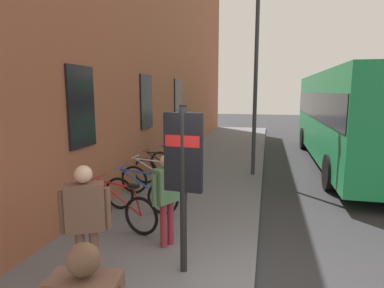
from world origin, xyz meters
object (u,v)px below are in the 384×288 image
object	(u,v)px
bicycle_by_door	(175,163)
transit_info_sign	(183,163)
bicycle_under_window	(141,194)
pedestrian_near_bus	(177,146)
bicycle_leaning_wall	(163,171)
pedestrian_by_facade	(167,191)
bicycle_end_of_row	(118,210)
city_bus	(351,114)
street_lamp	(256,67)
bicycle_nearest_sign	(154,180)
pedestrian_crossing_street	(85,215)

from	to	relation	value
bicycle_by_door	transit_info_sign	distance (m)	5.53
bicycle_under_window	pedestrian_near_bus	bearing A→B (deg)	-3.38
bicycle_leaning_wall	pedestrian_by_facade	world-z (taller)	pedestrian_by_facade
bicycle_end_of_row	transit_info_sign	distance (m)	2.26
bicycle_end_of_row	pedestrian_by_facade	distance (m)	1.28
bicycle_leaning_wall	transit_info_sign	size ratio (longest dim) A/B	0.74
bicycle_under_window	city_bus	size ratio (longest dim) A/B	0.17
transit_info_sign	pedestrian_by_facade	distance (m)	1.06
pedestrian_by_facade	street_lamp	xyz separation A→B (m)	(5.19, -1.19, 2.36)
transit_info_sign	city_bus	bearing A→B (deg)	-25.51
bicycle_end_of_row	bicycle_leaning_wall	size ratio (longest dim) A/B	0.98
bicycle_end_of_row	bicycle_nearest_sign	bearing A→B (deg)	1.70
bicycle_by_door	pedestrian_crossing_street	size ratio (longest dim) A/B	1.04
bicycle_under_window	bicycle_end_of_row	bearing A→B (deg)	176.37
bicycle_under_window	bicycle_nearest_sign	xyz separation A→B (m)	(1.15, 0.12, 0.00)
bicycle_nearest_sign	bicycle_by_door	xyz separation A→B (m)	(1.94, -0.00, 0.00)
bicycle_leaning_wall	street_lamp	size ratio (longest dim) A/B	0.31
bicycle_by_door	pedestrian_by_facade	xyz separation A→B (m)	(-4.45, -1.14, 0.57)
bicycle_leaning_wall	pedestrian_near_bus	world-z (taller)	pedestrian_near_bus
bicycle_under_window	pedestrian_by_facade	bearing A→B (deg)	-143.10
bicycle_under_window	street_lamp	distance (m)	5.31
bicycle_end_of_row	bicycle_nearest_sign	size ratio (longest dim) A/B	0.98
bicycle_end_of_row	city_bus	xyz separation A→B (m)	(7.32, -5.57, 1.41)
pedestrian_crossing_street	street_lamp	size ratio (longest dim) A/B	0.30
transit_info_sign	bicycle_nearest_sign	bearing A→B (deg)	26.69
transit_info_sign	pedestrian_crossing_street	bearing A→B (deg)	122.82
pedestrian_by_facade	bicycle_end_of_row	bearing A→B (deg)	69.69
bicycle_end_of_row	city_bus	size ratio (longest dim) A/B	0.17
bicycle_under_window	city_bus	distance (m)	8.54
city_bus	pedestrian_by_facade	size ratio (longest dim) A/B	6.71
pedestrian_near_bus	street_lamp	world-z (taller)	street_lamp
pedestrian_crossing_street	pedestrian_by_facade	size ratio (longest dim) A/B	1.07
street_lamp	bicycle_nearest_sign	bearing A→B (deg)	138.97
bicycle_nearest_sign	pedestrian_crossing_street	bearing A→B (deg)	-172.57
bicycle_leaning_wall	city_bus	size ratio (longest dim) A/B	0.17
bicycle_end_of_row	transit_info_sign	size ratio (longest dim) A/B	0.72
bicycle_under_window	bicycle_leaning_wall	distance (m)	2.10
street_lamp	bicycle_under_window	bearing A→B (deg)	150.05
pedestrian_crossing_street	pedestrian_by_facade	bearing A→B (deg)	-24.04
bicycle_under_window	bicycle_by_door	size ratio (longest dim) A/B	1.02
bicycle_leaning_wall	pedestrian_crossing_street	xyz separation A→B (m)	(-4.86, -0.57, 0.63)
bicycle_end_of_row	bicycle_under_window	size ratio (longest dim) A/B	0.98
bicycle_under_window	pedestrian_by_facade	world-z (taller)	pedestrian_by_facade
bicycle_under_window	bicycle_leaning_wall	world-z (taller)	same
transit_info_sign	city_bus	xyz separation A→B (m)	(8.42, -4.02, 0.20)
bicycle_by_door	city_bus	world-z (taller)	city_bus
bicycle_under_window	bicycle_by_door	xyz separation A→B (m)	(3.09, 0.12, 0.00)
street_lamp	pedestrian_crossing_street	bearing A→B (deg)	164.58
pedestrian_near_bus	transit_info_sign	bearing A→B (deg)	-163.06
city_bus	pedestrian_by_facade	world-z (taller)	city_bus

